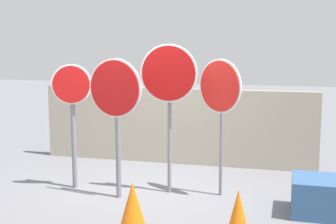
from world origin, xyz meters
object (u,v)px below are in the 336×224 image
stop_sign_1 (116,100)px  traffic_cone_0 (238,217)px  stop_sign_0 (72,103)px  traffic_cone_1 (133,209)px  storage_crate (327,197)px  stop_sign_2 (169,82)px  stop_sign_3 (220,94)px

stop_sign_1 → traffic_cone_0: size_ratio=3.17×
stop_sign_0 → traffic_cone_0: bearing=-43.9°
traffic_cone_1 → storage_crate: 2.80m
stop_sign_0 → stop_sign_1: size_ratio=0.95×
traffic_cone_1 → stop_sign_1: bearing=118.7°
traffic_cone_1 → stop_sign_2: bearing=88.9°
stop_sign_2 → stop_sign_3: 0.82m
stop_sign_3 → traffic_cone_1: 2.36m
storage_crate → traffic_cone_0: bearing=-130.5°
stop_sign_0 → storage_crate: size_ratio=2.14×
stop_sign_3 → storage_crate: size_ratio=2.24×
stop_sign_0 → stop_sign_2: size_ratio=0.87×
stop_sign_2 → traffic_cone_0: size_ratio=3.48×
stop_sign_3 → traffic_cone_1: bearing=-81.5°
stop_sign_0 → stop_sign_1: stop_sign_1 is taller
stop_sign_0 → storage_crate: stop_sign_0 is taller
stop_sign_0 → traffic_cone_0: stop_sign_0 is taller
stop_sign_0 → stop_sign_1: (0.87, -0.30, 0.11)m
stop_sign_3 → traffic_cone_1: size_ratio=3.17×
stop_sign_0 → traffic_cone_0: (2.90, -1.54, -1.11)m
traffic_cone_0 → stop_sign_3: bearing=105.8°
storage_crate → stop_sign_1: bearing=-178.6°
storage_crate → stop_sign_3: bearing=164.8°
stop_sign_0 → stop_sign_3: bearing=-10.9°
stop_sign_0 → stop_sign_1: bearing=-35.0°
stop_sign_2 → traffic_cone_0: (1.30, -1.68, -1.47)m
stop_sign_0 → traffic_cone_1: stop_sign_0 is taller
stop_sign_1 → stop_sign_2: size_ratio=0.91×
traffic_cone_0 → traffic_cone_1: size_ratio=1.01×
stop_sign_0 → traffic_cone_1: size_ratio=3.03×
stop_sign_0 → stop_sign_2: (1.60, 0.15, 0.35)m
storage_crate → traffic_cone_1: bearing=-151.3°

